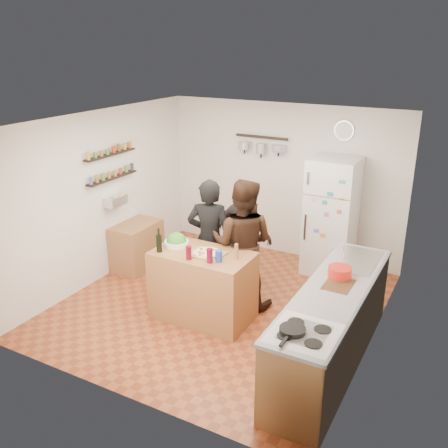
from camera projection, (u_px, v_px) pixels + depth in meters
The scene contains 26 objects.
room_shell at pixel (234, 211), 6.72m from camera, with size 4.20×4.20×4.20m.
prep_island at pixel (203, 286), 6.39m from camera, with size 1.25×0.72×0.91m, color olive.
pizza_board at pixel (207, 254), 6.18m from camera, with size 0.42×0.34×0.02m, color olive.
pizza at pixel (207, 253), 6.17m from camera, with size 0.34×0.34×0.02m, color beige.
salad_bowl at pixel (177, 243), 6.45m from camera, with size 0.32×0.32×0.06m, color white.
wine_bottle at pixel (159, 243), 6.24m from camera, with size 0.07×0.07×0.22m, color black.
wine_glass_near at pixel (189, 253), 6.03m from camera, with size 0.07×0.07×0.17m, color #540717.
wine_glass_far at pixel (210, 256), 5.94m from camera, with size 0.07×0.07×0.18m, color #59071D.
pepper_mill at pixel (236, 253), 6.04m from camera, with size 0.05×0.05×0.16m, color #91603C.
salt_canister at pixel (219, 256), 5.98m from camera, with size 0.09×0.09×0.14m, color #1C369A.
person_left at pixel (210, 239), 6.82m from camera, with size 0.62×0.41×1.70m, color black.
person_center at pixel (242, 244), 6.59m from camera, with size 0.86×0.67×1.77m, color black.
person_back at pixel (243, 235), 7.14m from camera, with size 0.92×0.38×1.56m, color #2F2C29.
counter_run at pixel (332, 328), 5.47m from camera, with size 0.63×2.63×0.90m, color #9E7042.
stove_top at pixel (304, 334), 4.53m from camera, with size 0.60×0.62×0.02m, color white.
skillet at pixel (292, 330), 4.53m from camera, with size 0.24×0.24×0.05m, color black.
sink at pixel (356, 261), 6.01m from camera, with size 0.50×0.80×0.03m, color silver.
cutting_board at pixel (338, 285), 5.42m from camera, with size 0.30×0.40×0.02m, color #935F35.
red_bowl at pixel (340, 272), 5.58m from camera, with size 0.27×0.27×0.11m, color red.
fridge at pixel (331, 217), 7.54m from camera, with size 0.70×0.68×1.80m, color white.
wall_clock at pixel (344, 130), 7.38m from camera, with size 0.30×0.30×0.03m, color silver.
spice_shelf_lower at pixel (112, 178), 7.34m from camera, with size 0.12×1.00×0.03m, color black.
spice_shelf_upper at pixel (110, 154), 7.22m from camera, with size 0.12×1.00×0.03m, color black.
produce_basket at pixel (116, 201), 7.45m from camera, with size 0.18×0.35×0.14m, color silver.
side_table at pixel (137, 246), 7.84m from camera, with size 0.50×0.80×0.73m, color #A76C46.
pot_rack at pixel (261, 137), 7.96m from camera, with size 0.90×0.04×0.04m, color black.
Camera 1 is at (2.92, -5.27, 3.43)m, focal length 40.00 mm.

